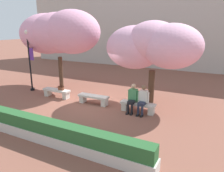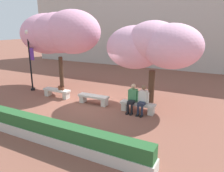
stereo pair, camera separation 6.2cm
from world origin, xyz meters
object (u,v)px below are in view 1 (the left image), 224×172
object	(u,v)px
handbag	(61,88)
cherry_tree_secondary	(59,33)
stone_bench_center	(138,106)
person_seated_right	(143,99)
cherry_tree_main	(152,45)
lamp_post_with_banner	(29,55)
stone_bench_west_end	(57,92)
person_seated_left	(133,97)
stone_bench_near_west	(93,98)

from	to	relation	value
handbag	cherry_tree_secondary	size ratio (longest dim) A/B	0.06
stone_bench_center	cherry_tree_secondary	bearing A→B (deg)	163.05
person_seated_right	cherry_tree_secondary	size ratio (longest dim) A/B	0.24
cherry_tree_main	lamp_post_with_banner	bearing A→B (deg)	-170.52
stone_bench_west_end	cherry_tree_secondary	distance (m)	3.72
stone_bench_center	lamp_post_with_banner	bearing A→B (deg)	177.22
person_seated_left	handbag	size ratio (longest dim) A/B	3.81
person_seated_left	stone_bench_west_end	bearing A→B (deg)	179.32
handbag	lamp_post_with_banner	world-z (taller)	lamp_post_with_banner
stone_bench_west_end	stone_bench_center	size ratio (longest dim) A/B	1.00
stone_bench_west_end	handbag	size ratio (longest dim) A/B	4.73
person_seated_right	cherry_tree_secondary	world-z (taller)	cherry_tree_secondary
person_seated_right	lamp_post_with_banner	distance (m)	7.31
person_seated_left	cherry_tree_main	distance (m)	2.70
person_seated_left	cherry_tree_secondary	bearing A→B (deg)	161.87
stone_bench_west_end	person_seated_right	xyz separation A→B (m)	(4.97, -0.05, 0.40)
person_seated_left	cherry_tree_main	bearing A→B (deg)	78.24
stone_bench_center	lamp_post_with_banner	distance (m)	7.17
stone_bench_center	person_seated_left	distance (m)	0.47
stone_bench_near_west	cherry_tree_secondary	bearing A→B (deg)	152.90
stone_bench_center	person_seated_right	xyz separation A→B (m)	(0.24, -0.05, 0.40)
person_seated_right	cherry_tree_main	bearing A→B (deg)	95.87
stone_bench_near_west	cherry_tree_secondary	distance (m)	4.97
person_seated_left	person_seated_right	distance (m)	0.48
stone_bench_near_west	handbag	world-z (taller)	handbag
stone_bench_west_end	cherry_tree_main	bearing A→B (deg)	17.35
cherry_tree_secondary	stone_bench_west_end	bearing A→B (deg)	-57.90
cherry_tree_main	stone_bench_west_end	bearing A→B (deg)	-162.65
person_seated_left	person_seated_right	size ratio (longest dim) A/B	1.00
person_seated_left	cherry_tree_main	size ratio (longest dim) A/B	0.27
stone_bench_near_west	person_seated_left	distance (m)	2.16
person_seated_left	lamp_post_with_banner	bearing A→B (deg)	176.67
stone_bench_west_end	person_seated_left	size ratio (longest dim) A/B	1.24
stone_bench_center	cherry_tree_secondary	world-z (taller)	cherry_tree_secondary
stone_bench_west_end	stone_bench_center	xyz separation A→B (m)	(4.73, 0.00, 0.00)
person_seated_left	handbag	xyz separation A→B (m)	(-4.15, 0.04, -0.12)
person_seated_left	cherry_tree_secondary	world-z (taller)	cherry_tree_secondary
stone_bench_west_end	cherry_tree_main	xyz separation A→B (m)	(4.81, 1.50, 2.59)
stone_bench_west_end	lamp_post_with_banner	size ratio (longest dim) A/B	0.45
stone_bench_west_end	lamp_post_with_banner	world-z (taller)	lamp_post_with_banner
stone_bench_near_west	cherry_tree_main	world-z (taller)	cherry_tree_main
stone_bench_center	cherry_tree_main	size ratio (longest dim) A/B	0.34
stone_bench_west_end	stone_bench_near_west	world-z (taller)	same
stone_bench_center	lamp_post_with_banner	size ratio (longest dim) A/B	0.45
stone_bench_near_west	lamp_post_with_banner	bearing A→B (deg)	175.79
person_seated_left	person_seated_right	xyz separation A→B (m)	(0.48, -0.00, 0.00)
handbag	stone_bench_center	bearing A→B (deg)	0.14
person_seated_left	cherry_tree_main	xyz separation A→B (m)	(0.32, 1.56, 2.19)
stone_bench_center	person_seated_right	size ratio (longest dim) A/B	1.24
stone_bench_west_end	handbag	xyz separation A→B (m)	(0.34, -0.01, 0.28)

